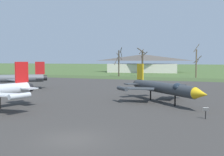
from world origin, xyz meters
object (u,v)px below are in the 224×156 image
at_px(jet_fighter_front_right, 163,88).
at_px(info_placard_front_right, 206,112).
at_px(jet_fighter_rear_center, 6,78).
at_px(visitor_building, 143,63).

bearing_deg(jet_fighter_front_right, info_placard_front_right, -56.23).
bearing_deg(jet_fighter_front_right, jet_fighter_rear_center, 170.56).
bearing_deg(jet_fighter_rear_center, visitor_building, 84.90).
bearing_deg(jet_fighter_front_right, visitor_building, 105.59).
bearing_deg(visitor_building, jet_fighter_rear_center, -95.10).
relative_size(jet_fighter_front_right, info_placard_front_right, 10.27).
height_order(jet_fighter_rear_center, visitor_building, visitor_building).
bearing_deg(jet_fighter_rear_center, jet_fighter_front_right, -9.44).
xyz_separation_m(jet_fighter_front_right, info_placard_front_right, (4.83, -7.22, -1.19)).
height_order(info_placard_front_right, jet_fighter_rear_center, jet_fighter_rear_center).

